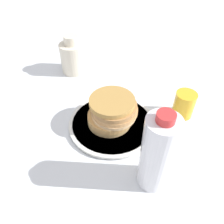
# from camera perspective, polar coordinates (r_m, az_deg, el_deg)

# --- Properties ---
(ground_plane) EXTENTS (4.00, 4.00, 0.00)m
(ground_plane) POSITION_cam_1_polar(r_m,az_deg,el_deg) (0.69, -0.98, -2.68)
(ground_plane) COLOR white
(plate) EXTENTS (0.27, 0.27, 0.01)m
(plate) POSITION_cam_1_polar(r_m,az_deg,el_deg) (0.68, -0.00, -2.88)
(plate) COLOR silver
(plate) RESTS_ON ground_plane
(pancake_stack) EXTENTS (0.14, 0.14, 0.09)m
(pancake_stack) POSITION_cam_1_polar(r_m,az_deg,el_deg) (0.65, 0.15, 0.11)
(pancake_stack) COLOR tan
(pancake_stack) RESTS_ON plate
(juice_glass) EXTENTS (0.07, 0.07, 0.08)m
(juice_glass) POSITION_cam_1_polar(r_m,az_deg,el_deg) (0.72, 18.30, 1.89)
(juice_glass) COLOR yellow
(juice_glass) RESTS_ON ground_plane
(cream_jug) EXTENTS (0.10, 0.10, 0.15)m
(cream_jug) POSITION_cam_1_polar(r_m,az_deg,el_deg) (0.90, -10.11, 14.04)
(cream_jug) COLOR beige
(cream_jug) RESTS_ON ground_plane
(water_bottle_near) EXTENTS (0.07, 0.07, 0.23)m
(water_bottle_near) POSITION_cam_1_polar(r_m,az_deg,el_deg) (0.49, 11.72, -10.62)
(water_bottle_near) COLOR white
(water_bottle_near) RESTS_ON ground_plane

